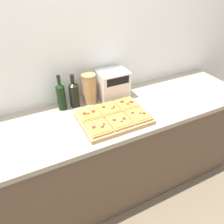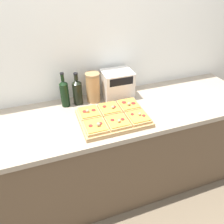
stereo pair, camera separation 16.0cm
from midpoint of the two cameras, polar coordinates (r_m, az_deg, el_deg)
ground_plane at (r=2.14m, az=2.63°, el=-25.73°), size 12.00×12.00×0.00m
wall_back at (r=1.80m, az=-4.45°, el=14.78°), size 6.00×0.06×2.50m
kitchen_counter at (r=1.96m, az=-0.52°, el=-11.43°), size 2.63×0.67×0.90m
cutting_board at (r=1.60m, az=3.22°, el=-1.73°), size 0.49×0.36×0.03m
pizza_slice_back_left at (r=1.60m, az=-3.16°, el=-0.27°), size 0.15×0.16×0.05m
pizza_slice_back_center at (r=1.65m, az=2.15°, el=0.78°), size 0.15×0.16×0.05m
pizza_slice_back_right at (r=1.70m, az=7.12°, el=1.76°), size 0.15×0.16×0.05m
pizza_slice_front_left at (r=1.47m, az=-1.19°, el=-3.89°), size 0.15×0.16×0.05m
pizza_slice_front_center at (r=1.52m, az=4.48°, el=-2.66°), size 0.15×0.16×0.05m
pizza_slice_front_right at (r=1.58m, az=9.78°, el=-1.46°), size 0.15×0.16×0.05m
olive_oil_bottle at (r=1.73m, az=-9.74°, el=4.90°), size 0.07×0.07×0.29m
wine_bottle at (r=1.75m, az=-6.45°, el=5.29°), size 0.08×0.08×0.27m
grain_jar_tall at (r=1.77m, az=-2.40°, el=6.37°), size 0.12×0.12×0.25m
toaster_oven at (r=1.83m, az=3.88°, el=7.11°), size 0.27×0.20×0.23m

